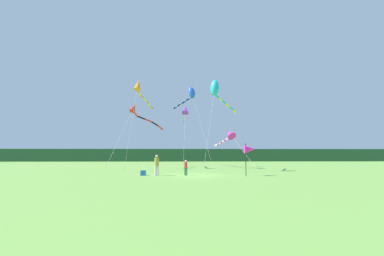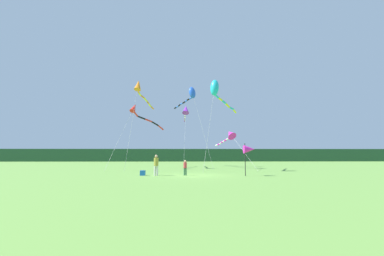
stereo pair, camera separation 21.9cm
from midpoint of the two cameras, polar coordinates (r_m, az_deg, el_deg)
name	(u,v)px [view 2 (the right image)]	position (r m, az deg, el deg)	size (l,w,h in m)	color
ground_plane	(194,175)	(22.49, 0.68, -10.18)	(120.00, 120.00, 0.00)	#6B9E42
distant_treeline	(188,155)	(67.41, -0.76, -5.89)	(108.00, 3.91, 3.10)	#1E4228
person_adult	(156,164)	(22.16, -7.47, -7.71)	(0.38, 0.38, 1.71)	silver
person_child	(185,167)	(22.30, -1.20, -8.38)	(0.28, 0.28, 1.27)	#3F724C
cooler_box	(143,173)	(22.59, -10.32, -9.53)	(0.41, 0.39, 0.42)	#1959B2
banner_flag_pole	(249,149)	(22.21, 12.51, -4.54)	(0.90, 0.70, 2.64)	black
kite_orange	(140,88)	(34.10, -11.06, 8.39)	(1.88, 9.90, 11.05)	#B2B2B2
kite_purple	(186,110)	(39.70, -1.22, 3.87)	(1.11, 7.91, 9.29)	#B2B2B2
kite_red	(139,112)	(33.72, -11.20, 3.35)	(5.05, 11.14, 8.11)	#B2B2B2
kite_blue	(191,94)	(36.95, -0.04, 7.33)	(5.17, 7.05, 11.16)	#B2B2B2
kite_magenta	(230,135)	(33.04, 8.32, -1.48)	(3.60, 8.21, 5.01)	#B2B2B2
kite_cyan	(216,90)	(28.48, 5.47, 8.14)	(4.60, 6.88, 9.70)	#B2B2B2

